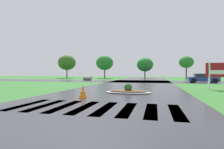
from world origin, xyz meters
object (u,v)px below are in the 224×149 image
(median_island, at_px, (128,91))
(estate_billboard, at_px, (222,71))
(traffic_cone, at_px, (83,92))
(drainage_pipe_stack, at_px, (88,78))
(car_dark_suv, at_px, (202,78))

(median_island, bearing_deg, estate_billboard, 30.29)
(traffic_cone, bearing_deg, estate_billboard, 38.49)
(estate_billboard, distance_m, drainage_pipe_stack, 22.60)
(car_dark_suv, distance_m, traffic_cone, 21.20)
(estate_billboard, distance_m, median_island, 8.49)
(estate_billboard, bearing_deg, car_dark_suv, -102.20)
(car_dark_suv, height_order, drainage_pipe_stack, car_dark_suv)
(estate_billboard, relative_size, median_island, 0.80)
(drainage_pipe_stack, bearing_deg, traffic_cone, -69.24)
(traffic_cone, bearing_deg, median_island, 56.94)
(car_dark_suv, bearing_deg, traffic_cone, -117.81)
(estate_billboard, xyz_separation_m, median_island, (-7.23, -4.22, -1.39))
(drainage_pipe_stack, distance_m, traffic_cone, 23.15)
(median_island, bearing_deg, traffic_cone, -123.06)
(median_island, bearing_deg, drainage_pipe_stack, 119.04)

